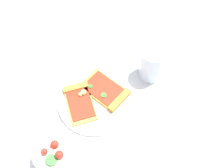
{
  "coord_description": "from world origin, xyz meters",
  "views": [
    {
      "loc": [
        0.42,
        -0.25,
        0.81
      ],
      "look_at": [
        0.03,
        0.05,
        0.03
      ],
      "focal_mm": 48.11,
      "sensor_mm": 36.0,
      "label": 1
    }
  ],
  "objects_px": {
    "pizza_slice_near": "(80,100)",
    "salad_bowl": "(53,156)",
    "pizza_slice_far": "(107,92)",
    "paper_napkin": "(136,36)",
    "soda_glass": "(152,64)",
    "plate": "(95,102)"
  },
  "relations": [
    {
      "from": "salad_bowl",
      "to": "soda_glass",
      "type": "distance_m",
      "value": 0.4
    },
    {
      "from": "paper_napkin",
      "to": "salad_bowl",
      "type": "bearing_deg",
      "value": -66.22
    },
    {
      "from": "salad_bowl",
      "to": "pizza_slice_near",
      "type": "bearing_deg",
      "value": 123.77
    },
    {
      "from": "paper_napkin",
      "to": "pizza_slice_far",
      "type": "bearing_deg",
      "value": -60.38
    },
    {
      "from": "pizza_slice_near",
      "to": "pizza_slice_far",
      "type": "bearing_deg",
      "value": 71.69
    },
    {
      "from": "plate",
      "to": "soda_glass",
      "type": "height_order",
      "value": "soda_glass"
    },
    {
      "from": "salad_bowl",
      "to": "paper_napkin",
      "type": "relative_size",
      "value": 0.7
    },
    {
      "from": "pizza_slice_near",
      "to": "paper_napkin",
      "type": "relative_size",
      "value": 1.0
    },
    {
      "from": "salad_bowl",
      "to": "paper_napkin",
      "type": "distance_m",
      "value": 0.51
    },
    {
      "from": "pizza_slice_near",
      "to": "soda_glass",
      "type": "xyz_separation_m",
      "value": [
        0.05,
        0.24,
        0.04
      ]
    },
    {
      "from": "pizza_slice_near",
      "to": "salad_bowl",
      "type": "xyz_separation_m",
      "value": [
        0.1,
        -0.16,
        0.01
      ]
    },
    {
      "from": "pizza_slice_far",
      "to": "salad_bowl",
      "type": "relative_size",
      "value": 1.48
    },
    {
      "from": "salad_bowl",
      "to": "soda_glass",
      "type": "relative_size",
      "value": 0.92
    },
    {
      "from": "plate",
      "to": "soda_glass",
      "type": "relative_size",
      "value": 1.95
    },
    {
      "from": "pizza_slice_far",
      "to": "soda_glass",
      "type": "xyz_separation_m",
      "value": [
        0.02,
        0.16,
        0.04
      ]
    },
    {
      "from": "pizza_slice_near",
      "to": "pizza_slice_far",
      "type": "height_order",
      "value": "pizza_slice_near"
    },
    {
      "from": "soda_glass",
      "to": "pizza_slice_far",
      "type": "bearing_deg",
      "value": -98.09
    },
    {
      "from": "plate",
      "to": "paper_napkin",
      "type": "xyz_separation_m",
      "value": [
        -0.13,
        0.27,
        -0.01
      ]
    },
    {
      "from": "salad_bowl",
      "to": "soda_glass",
      "type": "height_order",
      "value": "soda_glass"
    },
    {
      "from": "plate",
      "to": "salad_bowl",
      "type": "relative_size",
      "value": 2.13
    },
    {
      "from": "pizza_slice_near",
      "to": "salad_bowl",
      "type": "height_order",
      "value": "salad_bowl"
    },
    {
      "from": "plate",
      "to": "pizza_slice_near",
      "type": "relative_size",
      "value": 1.49
    }
  ]
}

